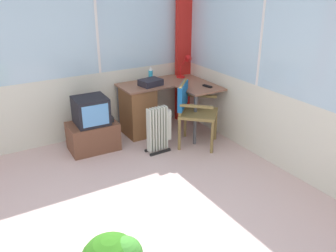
% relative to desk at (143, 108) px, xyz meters
% --- Properties ---
extents(ground, '(5.37, 5.77, 0.06)m').
position_rel_desk_xyz_m(ground, '(-1.22, -2.07, -0.43)').
color(ground, beige).
extents(north_window_panel, '(4.37, 0.07, 2.55)m').
position_rel_desk_xyz_m(north_window_panel, '(-1.22, 0.35, 0.87)').
color(north_window_panel, silver).
rests_on(north_window_panel, ground).
extents(east_window_panel, '(0.07, 4.77, 2.55)m').
position_rel_desk_xyz_m(east_window_panel, '(0.99, -2.07, 0.87)').
color(east_window_panel, silver).
rests_on(east_window_panel, ground).
extents(curtain_corner, '(0.31, 0.09, 2.45)m').
position_rel_desk_xyz_m(curtain_corner, '(0.86, 0.22, 0.82)').
color(curtain_corner, red).
rests_on(curtain_corner, ground).
extents(desk, '(1.25, 1.05, 0.74)m').
position_rel_desk_xyz_m(desk, '(0.00, 0.00, 0.00)').
color(desk, '#8F5D47').
rests_on(desk, ground).
extents(desk_lamp, '(0.23, 0.20, 0.35)m').
position_rel_desk_xyz_m(desk_lamp, '(0.78, 0.03, 0.56)').
color(desk_lamp, red).
rests_on(desk_lamp, desk).
extents(tv_remote, '(0.07, 0.16, 0.02)m').
position_rel_desk_xyz_m(tv_remote, '(0.76, -0.53, 0.34)').
color(tv_remote, black).
rests_on(tv_remote, desk).
extents(spray_bottle, '(0.06, 0.06, 0.22)m').
position_rel_desk_xyz_m(spray_bottle, '(0.22, 0.15, 0.44)').
color(spray_bottle, '#37BAE4').
rests_on(spray_bottle, desk).
extents(paper_tray, '(0.33, 0.28, 0.09)m').
position_rel_desk_xyz_m(paper_tray, '(0.11, -0.06, 0.38)').
color(paper_tray, '#26232C').
rests_on(paper_tray, desk).
extents(wooden_armchair, '(0.68, 0.68, 0.88)m').
position_rel_desk_xyz_m(wooden_armchair, '(0.39, -0.66, 0.16)').
color(wooden_armchair, olive).
rests_on(wooden_armchair, ground).
extents(tv_on_stand, '(0.66, 0.46, 0.74)m').
position_rel_desk_xyz_m(tv_on_stand, '(-0.82, -0.13, -0.08)').
color(tv_on_stand, brown).
rests_on(tv_on_stand, ground).
extents(space_heater, '(0.35, 0.18, 0.63)m').
position_rel_desk_xyz_m(space_heater, '(-0.09, -0.64, -0.09)').
color(space_heater, silver).
rests_on(space_heater, ground).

